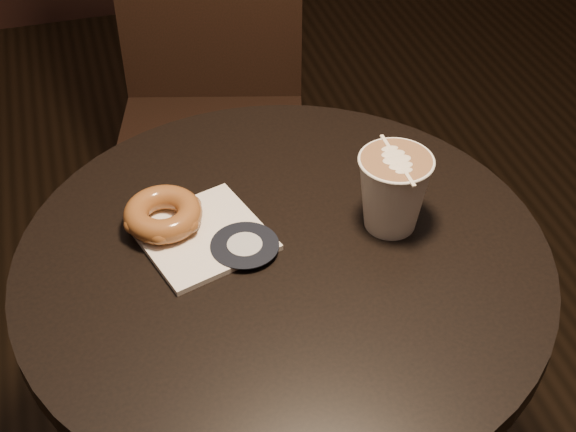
% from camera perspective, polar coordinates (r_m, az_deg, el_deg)
% --- Properties ---
extents(cafe_table, '(0.70, 0.70, 0.75)m').
position_cam_1_polar(cafe_table, '(1.19, -0.30, -9.62)').
color(cafe_table, black).
rests_on(cafe_table, ground).
extents(chair, '(0.49, 0.49, 1.00)m').
position_cam_1_polar(chair, '(1.76, -5.53, 9.77)').
color(chair, black).
rests_on(chair, ground).
extents(pastry_bag, '(0.19, 0.19, 0.01)m').
position_cam_1_polar(pastry_bag, '(1.07, -6.07, -1.41)').
color(pastry_bag, white).
rests_on(pastry_bag, cafe_table).
extents(doughnut, '(0.11, 0.11, 0.03)m').
position_cam_1_polar(doughnut, '(1.07, -8.88, 0.14)').
color(doughnut, brown).
rests_on(doughnut, pastry_bag).
extents(latte_cup, '(0.10, 0.10, 0.11)m').
position_cam_1_polar(latte_cup, '(1.06, 7.47, 1.66)').
color(latte_cup, white).
rests_on(latte_cup, cafe_table).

